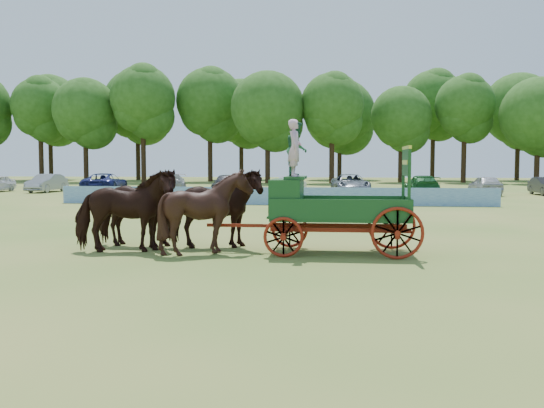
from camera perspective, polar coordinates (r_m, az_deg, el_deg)
The scene contains 9 objects.
ground at distance 17.94m, azimuth -3.43°, elevation -4.23°, with size 160.00×160.00×0.00m, color olive.
horse_lead_left at distance 17.60m, azimuth -13.85°, elevation -0.63°, with size 1.27×2.80×2.36m, color black.
horse_lead_right at distance 18.64m, azimuth -12.66°, elevation -0.36°, with size 1.27×2.80×2.36m, color black.
horse_wheel_left at distance 16.91m, azimuth -6.22°, elevation -0.72°, with size 1.91×2.15×2.37m, color black.
horse_wheel_right at distance 17.98m, azimuth -5.43°, elevation -0.43°, with size 1.27×2.80×2.36m, color black.
farm_dray at distance 17.05m, azimuth 3.95°, elevation 0.89°, with size 5.99×2.00×3.72m.
sponsor_banner at distance 35.78m, azimuth 0.08°, elevation 0.76°, with size 26.00×0.08×1.05m, color #1C5198.
parked_cars at distance 47.75m, azimuth 5.06°, elevation 1.85°, with size 56.26×7.07×1.62m.
treeline at distance 78.61m, azimuth 1.27°, elevation 9.06°, with size 93.66×24.09×15.20m.
Camera 1 is at (3.14, -17.48, 2.58)m, focal length 40.00 mm.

